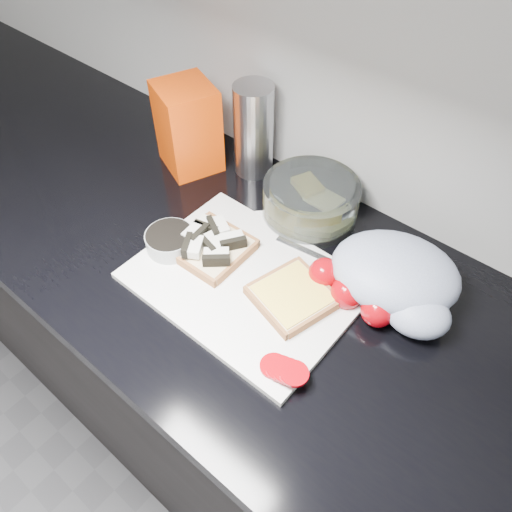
{
  "coord_description": "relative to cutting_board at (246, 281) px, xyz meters",
  "views": [
    {
      "loc": [
        0.36,
        0.73,
        1.62
      ],
      "look_at": [
        -0.03,
        1.2,
        0.95
      ],
      "focal_mm": 35.0,
      "sensor_mm": 36.0,
      "label": 1
    }
  ],
  "objects": [
    {
      "name": "bread_right",
      "position": [
        0.09,
        0.02,
        0.01
      ],
      "size": [
        0.16,
        0.16,
        0.02
      ],
      "rotation": [
        0.0,
        0.0,
        -0.26
      ],
      "color": "#CEB691",
      "rests_on": "cutting_board"
    },
    {
      "name": "steel_canister",
      "position": [
        -0.21,
        0.27,
        0.1
      ],
      "size": [
        0.09,
        0.09,
        0.21
      ],
      "primitive_type": "cylinder",
      "color": "#A3A2A7",
      "rests_on": "countertop"
    },
    {
      "name": "grocery_bag",
      "position": [
        0.22,
        0.15,
        0.04
      ],
      "size": [
        0.27,
        0.24,
        0.1
      ],
      "rotation": [
        0.0,
        0.0,
        0.31
      ],
      "color": "#ACBCD4",
      "rests_on": "countertop"
    },
    {
      "name": "tub_lid",
      "position": [
        -0.07,
        0.13,
        -0.0
      ],
      "size": [
        0.11,
        0.11,
        0.01
      ],
      "primitive_type": "cylinder",
      "rotation": [
        0.0,
        0.0,
        0.13
      ],
      "color": "white",
      "rests_on": "countertop"
    },
    {
      "name": "base_cabinet",
      "position": [
        0.03,
        0.03,
        -0.48
      ],
      "size": [
        3.5,
        0.6,
        0.86
      ],
      "primitive_type": "cube",
      "color": "black",
      "rests_on": "ground"
    },
    {
      "name": "bread_left",
      "position": [
        -0.1,
        0.01,
        0.02
      ],
      "size": [
        0.14,
        0.14,
        0.04
      ],
      "rotation": [
        0.0,
        0.0,
        0.03
      ],
      "color": "#CEB691",
      "rests_on": "cutting_board"
    },
    {
      "name": "cutting_board",
      "position": [
        0.0,
        0.0,
        0.0
      ],
      "size": [
        0.4,
        0.3,
        0.01
      ],
      "primitive_type": "cube",
      "color": "silver",
      "rests_on": "countertop"
    },
    {
      "name": "glass_bowl",
      "position": [
        -0.02,
        0.22,
        0.03
      ],
      "size": [
        0.2,
        0.2,
        0.08
      ],
      "rotation": [
        0.0,
        0.0,
        -0.41
      ],
      "color": "silver",
      "rests_on": "countertop"
    },
    {
      "name": "tomato_slices",
      "position": [
        0.17,
        -0.11,
        0.01
      ],
      "size": [
        0.09,
        0.06,
        0.02
      ],
      "rotation": [
        0.0,
        0.0,
        -0.33
      ],
      "color": "#A0030B",
      "rests_on": "cutting_board"
    },
    {
      "name": "countertop",
      "position": [
        0.03,
        0.03,
        -0.03
      ],
      "size": [
        3.5,
        0.64,
        0.04
      ],
      "primitive_type": "cube",
      "color": "black",
      "rests_on": "base_cabinet"
    },
    {
      "name": "bread_bag",
      "position": [
        -0.33,
        0.19,
        0.09
      ],
      "size": [
        0.16,
        0.15,
        0.19
      ],
      "primitive_type": "cube",
      "rotation": [
        0.0,
        0.0,
        -0.39
      ],
      "color": "red",
      "rests_on": "countertop"
    },
    {
      "name": "knife",
      "position": [
        0.09,
        0.13,
        0.01
      ],
      "size": [
        0.18,
        0.04,
        0.01
      ],
      "rotation": [
        0.0,
        0.0,
        0.13
      ],
      "color": "#B7B6BB",
      "rests_on": "cutting_board"
    },
    {
      "name": "seed_tub",
      "position": [
        -0.16,
        -0.03,
        0.02
      ],
      "size": [
        0.09,
        0.09,
        0.05
      ],
      "color": "#999E9D",
      "rests_on": "countertop"
    },
    {
      "name": "whole_tomatoes",
      "position": [
        0.17,
        0.08,
        0.02
      ],
      "size": [
        0.18,
        0.07,
        0.06
      ],
      "rotation": [
        0.0,
        0.0,
        0.34
      ],
      "color": "#A0030B",
      "rests_on": "countertop"
    }
  ]
}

